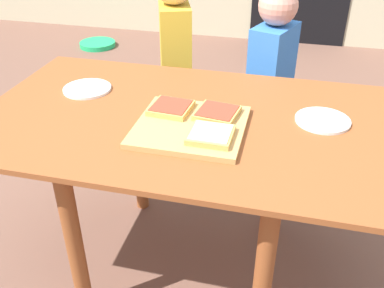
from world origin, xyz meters
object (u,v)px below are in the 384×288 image
(garden_hose_coil, at_px, (98,44))
(plate_white_right, at_px, (323,120))
(pizza_slice_far_left, at_px, (171,108))
(child_left, at_px, (175,59))
(pizza_slice_near_right, at_px, (211,135))
(dining_table, at_px, (188,145))
(pizza_slice_far_right, at_px, (217,113))
(plate_white_left, at_px, (87,89))
(cutting_board, at_px, (190,126))
(child_right, at_px, (270,82))

(garden_hose_coil, bearing_deg, plate_white_right, -50.37)
(pizza_slice_far_left, height_order, garden_hose_coil, pizza_slice_far_left)
(pizza_slice_far_left, distance_m, plate_white_right, 0.51)
(child_left, bearing_deg, pizza_slice_near_right, -67.20)
(dining_table, bearing_deg, pizza_slice_far_right, -0.72)
(pizza_slice_far_left, bearing_deg, child_left, 104.65)
(plate_white_left, bearing_deg, cutting_board, -23.27)
(cutting_board, bearing_deg, pizza_slice_far_left, 138.40)
(pizza_slice_far_right, relative_size, plate_white_right, 0.83)
(pizza_slice_near_right, height_order, garden_hose_coil, pizza_slice_near_right)
(dining_table, bearing_deg, garden_hose_coil, 121.93)
(plate_white_right, distance_m, child_left, 0.91)
(pizza_slice_far_right, xyz_separation_m, garden_hose_coil, (-1.63, 2.46, -0.71))
(dining_table, relative_size, pizza_slice_far_right, 9.58)
(child_left, bearing_deg, dining_table, -70.75)
(plate_white_left, distance_m, garden_hose_coil, 2.68)
(plate_white_right, bearing_deg, pizza_slice_near_right, -146.80)
(cutting_board, height_order, pizza_slice_far_left, pizza_slice_far_left)
(cutting_board, bearing_deg, pizza_slice_far_right, 46.45)
(pizza_slice_far_left, distance_m, child_right, 0.72)
(pizza_slice_near_right, distance_m, child_left, 0.89)
(plate_white_right, distance_m, child_right, 0.62)
(dining_table, bearing_deg, pizza_slice_near_right, -52.90)
(pizza_slice_far_right, xyz_separation_m, child_right, (0.13, 0.64, -0.15))
(pizza_slice_far_left, relative_size, plate_white_right, 0.79)
(plate_white_left, xyz_separation_m, garden_hose_coil, (-1.11, 2.34, -0.69))
(cutting_board, height_order, pizza_slice_far_right, pizza_slice_far_right)
(cutting_board, relative_size, pizza_slice_far_right, 2.31)
(plate_white_left, height_order, child_right, child_right)
(pizza_slice_far_left, height_order, plate_white_right, pizza_slice_far_left)
(garden_hose_coil, bearing_deg, pizza_slice_far_left, -59.07)
(dining_table, distance_m, pizza_slice_far_left, 0.15)
(dining_table, height_order, plate_white_left, plate_white_left)
(cutting_board, bearing_deg, garden_hose_coil, 121.60)
(dining_table, distance_m, pizza_slice_far_right, 0.17)
(cutting_board, height_order, garden_hose_coil, cutting_board)
(dining_table, relative_size, child_left, 1.31)
(plate_white_right, relative_size, child_right, 0.18)
(dining_table, height_order, pizza_slice_far_right, pizza_slice_far_right)
(plate_white_left, bearing_deg, child_right, 38.46)
(pizza_slice_far_left, relative_size, pizza_slice_far_right, 0.95)
(pizza_slice_far_right, relative_size, plate_white_left, 0.83)
(plate_white_left, height_order, plate_white_right, same)
(dining_table, relative_size, child_right, 1.40)
(plate_white_left, bearing_deg, pizza_slice_far_left, -17.83)
(child_right, bearing_deg, cutting_board, -105.79)
(pizza_slice_far_right, height_order, plate_white_right, pizza_slice_far_right)
(child_right, distance_m, garden_hose_coil, 2.60)
(plate_white_right, relative_size, garden_hose_coil, 0.53)
(child_left, distance_m, child_right, 0.47)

